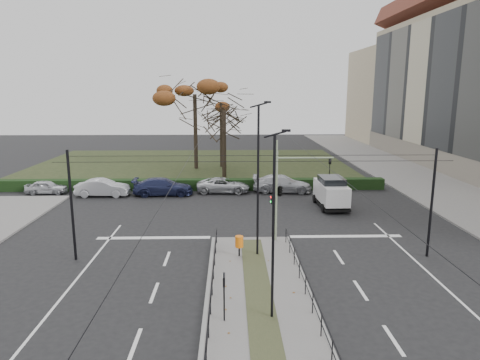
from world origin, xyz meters
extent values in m
plane|color=black|center=(0.00, 0.00, 0.00)|extent=(140.00, 140.00, 0.00)
cube|color=#605E5C|center=(0.00, -2.50, 0.07)|extent=(4.40, 15.00, 0.14)
cube|color=#605E5C|center=(18.00, 22.00, 0.07)|extent=(8.00, 90.00, 0.14)
cube|color=#232C16|center=(-6.00, 32.00, 0.05)|extent=(38.00, 26.00, 0.10)
cube|color=black|center=(-6.00, 18.60, 0.50)|extent=(38.00, 1.00, 1.00)
cube|color=black|center=(21.95, 24.00, 9.90)|extent=(0.10, 50.96, 14.76)
cylinder|color=black|center=(-2.05, 4.00, 0.59)|extent=(0.04, 0.04, 0.90)
cylinder|color=black|center=(2.05, 4.00, 0.59)|extent=(0.04, 0.04, 0.90)
cylinder|color=black|center=(-2.05, -2.60, 1.04)|extent=(0.04, 13.20, 0.04)
cylinder|color=black|center=(2.05, -2.60, 1.04)|extent=(0.04, 13.20, 0.04)
cylinder|color=black|center=(-9.60, 2.00, 3.00)|extent=(0.14, 0.14, 6.00)
cylinder|color=black|center=(9.60, 2.00, 3.00)|extent=(0.14, 0.14, 6.00)
cylinder|color=black|center=(0.00, 1.00, 5.50)|extent=(20.00, 0.02, 0.02)
cylinder|color=black|center=(0.00, 3.00, 5.50)|extent=(20.00, 0.02, 0.02)
cylinder|color=black|center=(-3.50, -2.00, 5.30)|extent=(0.02, 34.00, 0.02)
cylinder|color=black|center=(3.50, -2.00, 5.30)|extent=(0.02, 34.00, 0.02)
cylinder|color=gray|center=(1.48, 4.50, 2.84)|extent=(0.17, 0.17, 5.40)
cylinder|color=gray|center=(3.14, 4.50, 5.13)|extent=(3.33, 0.10, 0.10)
imported|color=black|center=(4.59, 4.50, 4.61)|extent=(0.21, 0.23, 0.94)
imported|color=black|center=(1.71, 4.50, 3.26)|extent=(1.15, 2.09, 0.83)
cube|color=black|center=(1.29, 4.50, 2.63)|extent=(0.23, 0.17, 0.52)
sphere|color=#FF0C0C|center=(1.19, 4.50, 2.79)|extent=(0.11, 0.11, 0.11)
sphere|color=#0CE533|center=(1.19, 4.50, 2.51)|extent=(0.11, 0.11, 0.11)
cylinder|color=black|center=(-0.76, 1.94, 0.42)|extent=(0.09, 0.09, 0.55)
cylinder|color=orange|center=(-0.76, 1.94, 0.97)|extent=(0.44, 0.44, 0.61)
cylinder|color=black|center=(-1.50, -4.71, 1.04)|extent=(0.06, 0.06, 1.80)
cube|color=black|center=(-1.50, -4.71, 1.85)|extent=(0.09, 0.50, 0.38)
cube|color=silver|center=(-1.55, -4.71, 1.85)|extent=(0.02, 0.43, 0.32)
cylinder|color=black|center=(0.39, -4.48, 3.77)|extent=(0.11, 0.11, 7.25)
cube|color=black|center=(0.79, -4.48, 7.53)|extent=(0.32, 0.13, 0.09)
cylinder|color=black|center=(0.24, 2.19, 4.19)|extent=(0.12, 0.12, 8.09)
cube|color=black|center=(0.70, 2.19, 8.38)|extent=(0.35, 0.14, 0.10)
imported|color=#B6B8BF|center=(-17.49, 17.32, 0.61)|extent=(3.61, 1.58, 1.21)
imported|color=#B6B8BF|center=(-12.25, 16.35, 0.75)|extent=(4.54, 1.59, 1.50)
imported|color=#1F2448|center=(-7.09, 16.65, 0.75)|extent=(5.25, 2.28, 1.50)
imported|color=#B6B8BF|center=(-1.83, 17.51, 0.66)|extent=(4.81, 2.35, 1.31)
cube|color=silver|center=(6.65, 12.31, 1.22)|extent=(1.96, 4.46, 1.43)
cube|color=black|center=(6.65, 12.31, 2.08)|extent=(1.77, 2.47, 0.67)
cube|color=black|center=(6.65, 12.31, 0.30)|extent=(2.00, 4.55, 0.18)
cylinder|color=black|center=(7.62, 10.87, 0.33)|extent=(0.24, 0.67, 0.66)
cylinder|color=black|center=(5.76, 10.83, 0.33)|extent=(0.24, 0.67, 0.66)
cylinder|color=black|center=(7.54, 13.78, 0.33)|extent=(0.24, 0.67, 0.66)
cylinder|color=black|center=(5.69, 13.74, 0.33)|extent=(0.24, 0.67, 0.66)
cylinder|color=black|center=(-5.17, 29.35, 4.35)|extent=(0.44, 0.44, 8.50)
ellipsoid|color=#5A2C14|center=(-5.17, 29.35, 8.60)|extent=(7.89, 7.89, 5.35)
cylinder|color=black|center=(-2.18, 30.46, 3.83)|extent=(0.44, 0.44, 7.47)
cylinder|color=black|center=(-1.82, 24.18, 3.55)|extent=(0.44, 0.44, 6.90)
imported|color=#B6B8BF|center=(3.47, 17.52, 0.77)|extent=(5.45, 2.61, 1.53)
camera|label=1|loc=(-1.26, -19.96, 8.92)|focal=32.00mm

